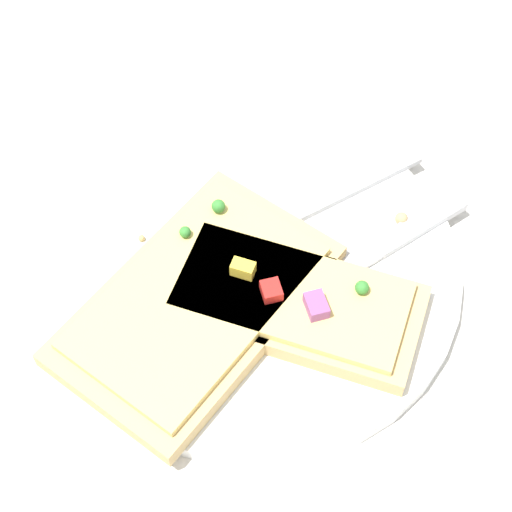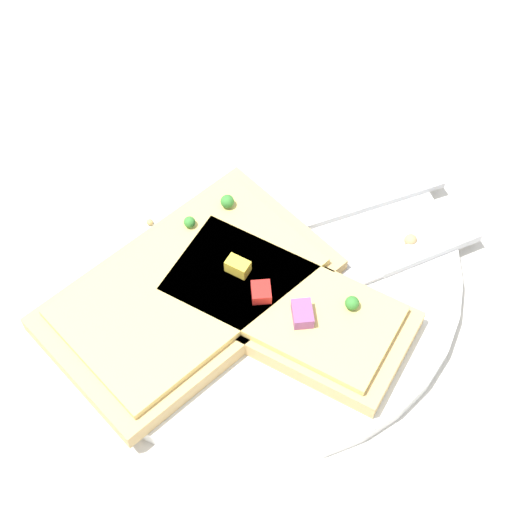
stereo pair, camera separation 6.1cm
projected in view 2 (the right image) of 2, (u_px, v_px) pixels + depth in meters
name	position (u px, v px, depth m)	size (l,w,h in m)	color
ground_plane	(256.00, 273.00, 0.63)	(4.00, 4.00, 0.00)	beige
plate	(256.00, 268.00, 0.62)	(0.30, 0.30, 0.01)	white
fork	(289.00, 227.00, 0.63)	(0.08, 0.22, 0.01)	#B7B7BC
knife	(367.00, 270.00, 0.61)	(0.09, 0.21, 0.01)	#B7B7BC
pizza_slice_main	(188.00, 292.00, 0.59)	(0.21, 0.23, 0.03)	tan
pizza_slice_corner	(282.00, 306.00, 0.59)	(0.17, 0.19, 0.03)	tan
crumb_scatter	(328.00, 254.00, 0.62)	(0.09, 0.20, 0.01)	tan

